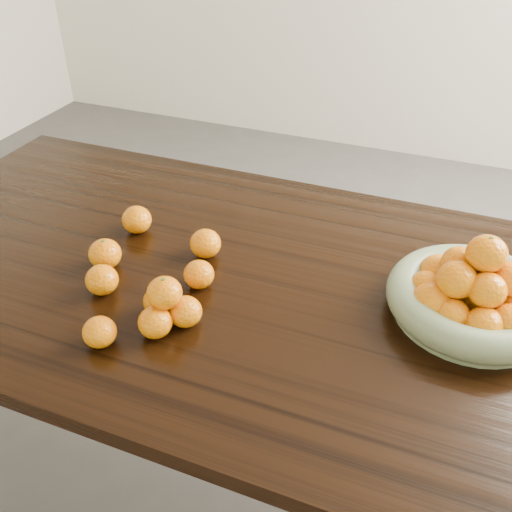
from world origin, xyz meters
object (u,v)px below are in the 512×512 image
at_px(dining_table, 248,306).
at_px(fruit_bowl, 474,295).
at_px(loose_orange_0, 105,254).
at_px(orange_pyramid, 166,307).

height_order(dining_table, fruit_bowl, fruit_bowl).
relative_size(dining_table, loose_orange_0, 25.52).
height_order(dining_table, loose_orange_0, loose_orange_0).
relative_size(dining_table, fruit_bowl, 5.49).
bearing_deg(fruit_bowl, orange_pyramid, -155.68).
xyz_separation_m(fruit_bowl, loose_orange_0, (-0.83, -0.14, -0.02)).
xyz_separation_m(fruit_bowl, orange_pyramid, (-0.59, -0.27, -0.01)).
distance_m(fruit_bowl, loose_orange_0, 0.84).
height_order(fruit_bowl, loose_orange_0, fruit_bowl).
height_order(orange_pyramid, loose_orange_0, orange_pyramid).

